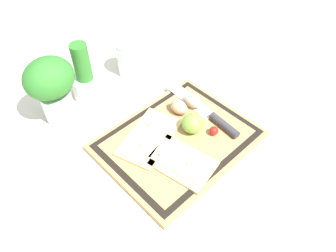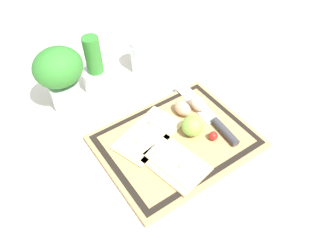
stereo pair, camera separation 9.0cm
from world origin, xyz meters
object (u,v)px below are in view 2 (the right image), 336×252
knife (215,122)px  egg_pink (198,104)px  pizza_slice_far (148,135)px  lime (192,126)px  herb_pot (96,72)px  pizza_slice_near (171,160)px  cherry_tomato_red (213,136)px  sauce_jar (143,57)px  herb_glass (60,75)px  egg_brown (183,108)px

knife → egg_pink: (-0.00, 0.08, 0.01)m
pizza_slice_far → lime: bearing=-29.4°
pizza_slice_far → herb_pot: herb_pot is taller
pizza_slice_near → pizza_slice_far: 0.11m
knife → egg_pink: 0.08m
cherry_tomato_red → sauce_jar: bearing=86.4°
sauce_jar → pizza_slice_far: bearing=-120.6°
egg_pink → herb_glass: (-0.30, 0.25, 0.08)m
pizza_slice_near → lime: size_ratio=3.67×
knife → egg_pink: bearing=91.3°
egg_brown → cherry_tomato_red: 0.13m
egg_pink → lime: lime is taller
knife → pizza_slice_far: bearing=158.9°
lime → sauce_jar: sauce_jar is taller
egg_brown → lime: lime is taller
pizza_slice_near → herb_glass: herb_glass is taller
lime → sauce_jar: bearing=80.3°
lime → cherry_tomato_red: 0.06m
knife → egg_pink: egg_pink is taller
egg_brown → sauce_jar: (0.03, 0.26, 0.01)m
pizza_slice_near → pizza_slice_far: (-0.00, 0.11, 0.00)m
egg_brown → herb_glass: (-0.25, 0.24, 0.08)m
knife → lime: (-0.08, 0.01, 0.02)m
herb_glass → pizza_slice_near: bearing=-71.0°
pizza_slice_far → lime: 0.12m
lime → herb_glass: herb_glass is taller
egg_brown → lime: size_ratio=1.02×
herb_glass → sauce_jar: bearing=5.0°
herb_pot → herb_glass: 0.13m
herb_glass → pizza_slice_far: bearing=-64.5°
knife → egg_brown: 0.10m
pizza_slice_far → cherry_tomato_red: size_ratio=8.80×
pizza_slice_near → egg_brown: size_ratio=3.61×
sauce_jar → knife: bearing=-87.1°
egg_pink → pizza_slice_far: bearing=-178.0°
herb_pot → herb_glass: herb_glass is taller
egg_brown → cherry_tomato_red: (0.01, -0.13, -0.01)m
pizza_slice_far → sauce_jar: size_ratio=1.94×
egg_pink → sauce_jar: sauce_jar is taller
lime → egg_brown: bearing=71.8°
cherry_tomato_red → sauce_jar: (0.02, 0.39, 0.02)m
pizza_slice_near → egg_brown: (0.13, 0.12, 0.01)m
pizza_slice_far → cherry_tomato_red: cherry_tomato_red is taller
cherry_tomato_red → herb_pot: size_ratio=0.13×
herb_glass → knife: bearing=-46.8°
cherry_tomato_red → pizza_slice_far: bearing=142.0°
pizza_slice_far → herb_glass: (-0.12, 0.25, 0.10)m
egg_brown → sauce_jar: sauce_jar is taller
cherry_tomato_red → herb_glass: herb_glass is taller
pizza_slice_far → cherry_tomato_red: (0.14, -0.11, 0.01)m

